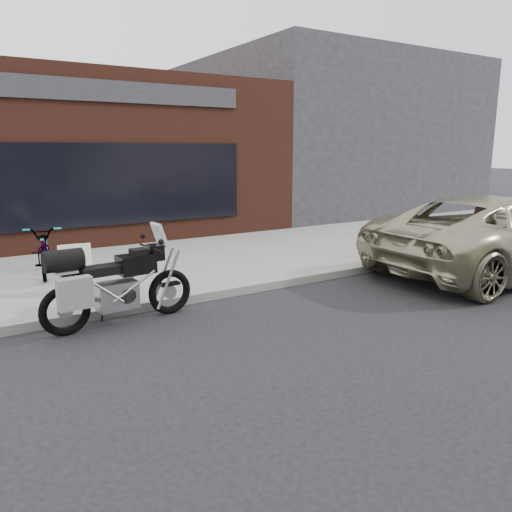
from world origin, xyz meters
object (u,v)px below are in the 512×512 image
at_px(minivan, 498,235).
at_px(bicycle_front, 45,249).
at_px(sandwich_sign, 76,269).
at_px(motorcycle, 110,285).

xyz_separation_m(minivan, bicycle_front, (-8.11, 4.24, -0.17)).
bearing_deg(minivan, bicycle_front, 63.75).
bearing_deg(sandwich_sign, minivan, -12.80).
distance_m(motorcycle, sandwich_sign, 1.56).
relative_size(minivan, bicycle_front, 3.10).
relative_size(motorcycle, minivan, 0.40).
relative_size(minivan, sandwich_sign, 6.93).
height_order(minivan, bicycle_front, minivan).
xyz_separation_m(motorcycle, bicycle_front, (-0.35, 3.20, 0.01)).
bearing_deg(minivan, sandwich_sign, 73.19).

